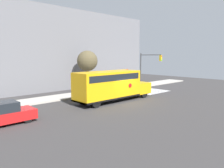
{
  "coord_description": "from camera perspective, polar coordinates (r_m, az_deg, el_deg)",
  "views": [
    {
      "loc": [
        -16.5,
        -15.59,
        4.84
      ],
      "look_at": [
        -0.23,
        1.48,
        1.78
      ],
      "focal_mm": 35.0,
      "sensor_mm": 36.0,
      "label": 1
    }
  ],
  "objects": [
    {
      "name": "sidewalk_strip",
      "position": [
        27.98,
        -6.79,
        -2.46
      ],
      "size": [
        44.0,
        3.0,
        0.15
      ],
      "color": "#B2ADA3",
      "rests_on": "ground"
    },
    {
      "name": "crosswalk_stripes",
      "position": [
        30.29,
        10.18,
        -1.91
      ],
      "size": [
        4.7,
        3.2,
        0.01
      ],
      "color": "white",
      "rests_on": "ground"
    },
    {
      "name": "stop_sign",
      "position": [
        32.09,
        3.94,
        2.16
      ],
      "size": [
        0.71,
        0.1,
        2.91
      ],
      "color": "#38383A",
      "rests_on": "ground"
    },
    {
      "name": "parked_car",
      "position": [
        17.22,
        -26.85,
        -7.02
      ],
      "size": [
        4.32,
        1.73,
        1.62
      ],
      "color": "red",
      "rests_on": "ground"
    },
    {
      "name": "school_bus",
      "position": [
        23.0,
        -0.25,
        -0.14
      ],
      "size": [
        9.54,
        2.57,
        3.23
      ],
      "color": "#EAA80F",
      "rests_on": "ground"
    },
    {
      "name": "tree_near_sidewalk",
      "position": [
        30.4,
        -6.46,
        5.93
      ],
      "size": [
        2.84,
        2.84,
        5.55
      ],
      "color": "brown",
      "rests_on": "ground"
    },
    {
      "name": "building_backdrop",
      "position": [
        33.03,
        -13.81,
        8.7
      ],
      "size": [
        32.0,
        4.0,
        11.42
      ],
      "color": "slate",
      "rests_on": "ground"
    },
    {
      "name": "ground_plane",
      "position": [
        23.21,
        2.93,
        -4.65
      ],
      "size": [
        60.0,
        60.0,
        0.0
      ],
      "primitive_type": "plane",
      "color": "#3A3838"
    },
    {
      "name": "traffic_light",
      "position": [
        32.52,
        9.22,
        4.93
      ],
      "size": [
        0.28,
        3.74,
        5.21
      ],
      "color": "#38383A",
      "rests_on": "ground"
    }
  ]
}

